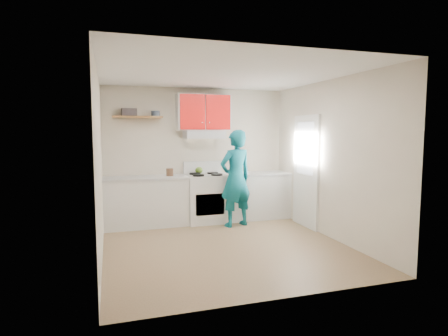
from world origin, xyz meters
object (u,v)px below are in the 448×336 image
object	(u,v)px
crock	(170,173)
person	(236,178)
tin	(156,114)
stove	(206,198)
kettle	(199,170)

from	to	relation	value
crock	person	xyz separation A→B (m)	(1.14, -0.50, -0.09)
tin	crock	xyz separation A→B (m)	(0.23, -0.13, -1.11)
stove	kettle	size ratio (longest dim) A/B	5.65
person	tin	bearing A→B (deg)	-40.15
stove	crock	xyz separation A→B (m)	(-0.69, 0.03, 0.52)
crock	person	bearing A→B (deg)	-23.64
tin	crock	world-z (taller)	tin
stove	crock	bearing A→B (deg)	177.76
tin	kettle	world-z (taller)	tin
stove	tin	size ratio (longest dim) A/B	5.66
person	kettle	bearing A→B (deg)	-69.67
stove	crock	size ratio (longest dim) A/B	5.63
kettle	person	distance (m)	0.90
kettle	tin	bearing A→B (deg)	165.42
stove	tin	world-z (taller)	tin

